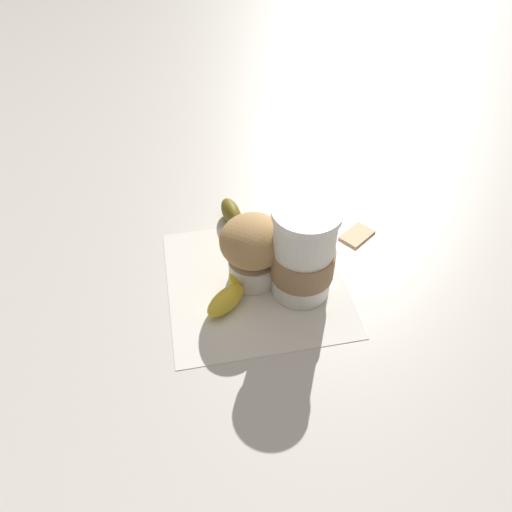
{
  "coord_description": "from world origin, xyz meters",
  "views": [
    {
      "loc": [
        0.21,
        0.41,
        0.5
      ],
      "look_at": [
        0.0,
        0.0,
        0.05
      ],
      "focal_mm": 35.0,
      "sensor_mm": 36.0,
      "label": 1
    }
  ],
  "objects_px": {
    "coffee_cup": "(303,254)",
    "banana": "(238,253)",
    "muffin": "(256,247)",
    "sugar_packet": "(357,234)"
  },
  "relations": [
    {
      "from": "coffee_cup",
      "to": "muffin",
      "type": "bearing_deg",
      "value": -47.23
    },
    {
      "from": "banana",
      "to": "sugar_packet",
      "type": "xyz_separation_m",
      "value": [
        -0.18,
        0.03,
        -0.01
      ]
    },
    {
      "from": "sugar_packet",
      "to": "coffee_cup",
      "type": "bearing_deg",
      "value": 21.51
    },
    {
      "from": "coffee_cup",
      "to": "banana",
      "type": "xyz_separation_m",
      "value": [
        0.05,
        -0.09,
        -0.05
      ]
    },
    {
      "from": "coffee_cup",
      "to": "banana",
      "type": "relative_size",
      "value": 0.65
    },
    {
      "from": "muffin",
      "to": "sugar_packet",
      "type": "distance_m",
      "value": 0.18
    },
    {
      "from": "banana",
      "to": "sugar_packet",
      "type": "bearing_deg",
      "value": 169.51
    },
    {
      "from": "coffee_cup",
      "to": "banana",
      "type": "bearing_deg",
      "value": -59.23
    },
    {
      "from": "coffee_cup",
      "to": "muffin",
      "type": "relative_size",
      "value": 1.34
    },
    {
      "from": "sugar_packet",
      "to": "banana",
      "type": "bearing_deg",
      "value": -10.49
    }
  ]
}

